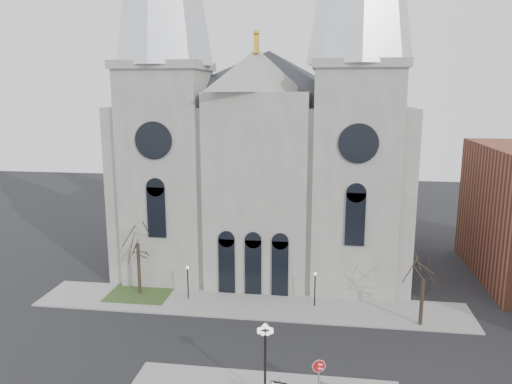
# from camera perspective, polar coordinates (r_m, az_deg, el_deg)

# --- Properties ---
(ground) EXTENTS (160.00, 160.00, 0.00)m
(ground) POSITION_cam_1_polar(r_m,az_deg,el_deg) (38.00, -3.43, -19.64)
(ground) COLOR black
(ground) RESTS_ON ground
(sidewalk_far) EXTENTS (40.00, 6.00, 0.14)m
(sidewalk_far) POSITION_cam_1_polar(r_m,az_deg,el_deg) (47.56, -0.75, -12.76)
(sidewalk_far) COLOR gray
(sidewalk_far) RESTS_ON ground
(grass_patch) EXTENTS (6.00, 5.00, 0.18)m
(grass_patch) POSITION_cam_1_polar(r_m,az_deg,el_deg) (51.13, -13.09, -11.25)
(grass_patch) COLOR #2F441D
(grass_patch) RESTS_ON ground
(cathedral) EXTENTS (33.00, 26.66, 54.00)m
(cathedral) POSITION_cam_1_polar(r_m,az_deg,el_deg) (55.07, 1.11, 10.35)
(cathedral) COLOR gray
(cathedral) RESTS_ON ground
(tree_left) EXTENTS (3.20, 3.20, 7.50)m
(tree_left) POSITION_cam_1_polar(r_m,az_deg,el_deg) (49.29, -13.39, -5.35)
(tree_left) COLOR black
(tree_left) RESTS_ON ground
(tree_right) EXTENTS (3.20, 3.20, 6.00)m
(tree_right) POSITION_cam_1_polar(r_m,az_deg,el_deg) (44.35, 18.60, -9.10)
(tree_right) COLOR black
(tree_right) RESTS_ON ground
(ped_lamp_left) EXTENTS (0.32, 0.32, 3.26)m
(ped_lamp_left) POSITION_cam_1_polar(r_m,az_deg,el_deg) (48.34, -7.81, -9.55)
(ped_lamp_left) COLOR black
(ped_lamp_left) RESTS_ON sidewalk_far
(ped_lamp_right) EXTENTS (0.32, 0.32, 3.26)m
(ped_lamp_right) POSITION_cam_1_polar(r_m,az_deg,el_deg) (46.66, 6.76, -10.32)
(ped_lamp_right) COLOR black
(ped_lamp_right) RESTS_ON sidewalk_far
(stop_sign) EXTENTS (0.92, 0.12, 2.56)m
(stop_sign) POSITION_cam_1_polar(r_m,az_deg,el_deg) (34.41, 7.20, -19.52)
(stop_sign) COLOR slate
(stop_sign) RESTS_ON sidewalk_near
(globe_lamp) EXTENTS (1.36, 1.36, 5.16)m
(globe_lamp) POSITION_cam_1_polar(r_m,az_deg,el_deg) (33.30, 1.05, -17.73)
(globe_lamp) COLOR black
(globe_lamp) RESTS_ON sidewalk_near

